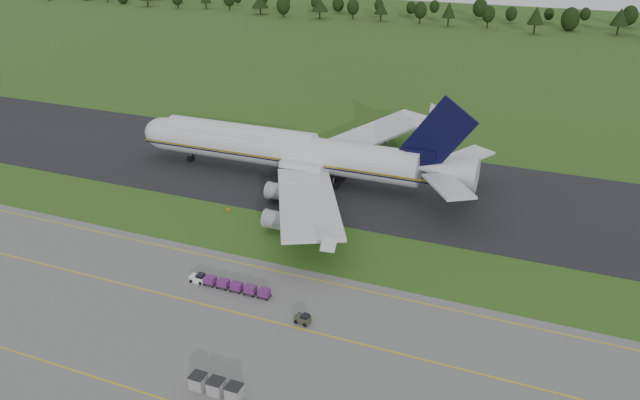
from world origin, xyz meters
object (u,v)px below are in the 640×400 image
at_px(aircraft, 289,150).
at_px(utility_cart, 303,320).
at_px(baggage_train, 228,285).
at_px(edge_markers, 249,214).
at_px(uld_row, 216,387).

distance_m(aircraft, utility_cart, 51.21).
height_order(baggage_train, utility_cart, baggage_train).
bearing_deg(utility_cart, edge_markers, 130.06).
bearing_deg(utility_cart, aircraft, 116.53).
relative_size(aircraft, utility_cart, 33.50).
height_order(aircraft, edge_markers, aircraft).
relative_size(uld_row, edge_markers, 0.72).
distance_m(baggage_train, edge_markers, 24.61).
xyz_separation_m(baggage_train, uld_row, (9.56, -19.61, 0.18)).
height_order(aircraft, utility_cart, aircraft).
bearing_deg(edge_markers, baggage_train, -69.09).
bearing_deg(edge_markers, utility_cart, -49.94).
xyz_separation_m(aircraft, baggage_train, (9.25, -42.06, -5.15)).
height_order(aircraft, baggage_train, aircraft).
xyz_separation_m(aircraft, uld_row, (18.81, -61.67, -4.98)).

